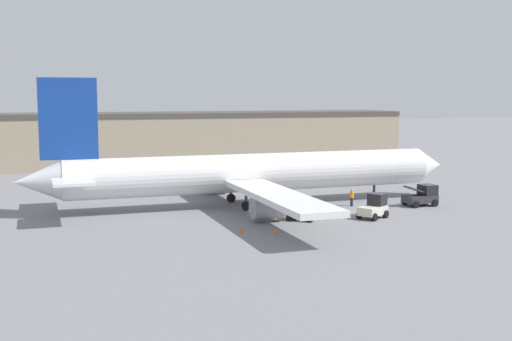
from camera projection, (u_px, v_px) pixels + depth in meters
ground_plane at (256, 205)px, 64.63m from camera, size 400.00×400.00×0.00m
terminal_building at (186, 138)px, 102.50m from camera, size 70.50×11.52×8.28m
airplane at (246, 173)px, 63.87m from camera, size 44.68×40.53×12.62m
ground_crew_worker at (352, 197)px, 63.97m from camera, size 0.39×0.39×1.77m
baggage_tug at (304, 211)px, 56.75m from camera, size 3.07×2.93×1.92m
belt_loader_truck at (422, 196)px, 64.27m from camera, size 3.40×2.34×2.10m
pushback_tug at (374, 207)px, 57.86m from camera, size 3.24×2.97×2.19m
safety_cone_near at (241, 229)px, 51.77m from camera, size 0.36×0.36×0.55m
safety_cone_far at (276, 231)px, 51.11m from camera, size 0.36×0.36×0.55m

